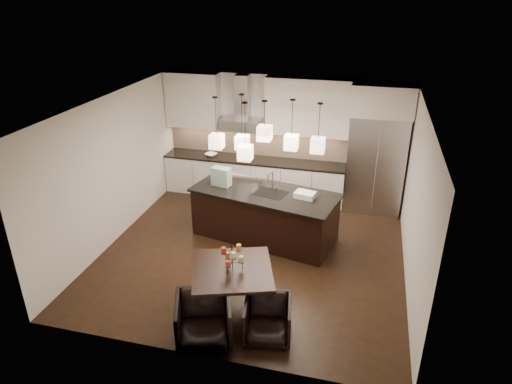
% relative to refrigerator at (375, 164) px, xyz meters
% --- Properties ---
extents(floor, '(5.50, 5.50, 0.02)m').
position_rel_refrigerator_xyz_m(floor, '(-2.10, -2.38, -1.08)').
color(floor, black).
rests_on(floor, ground).
extents(ceiling, '(5.50, 5.50, 0.02)m').
position_rel_refrigerator_xyz_m(ceiling, '(-2.10, -2.38, 1.73)').
color(ceiling, white).
rests_on(ceiling, wall_back).
extents(wall_back, '(5.50, 0.02, 2.80)m').
position_rel_refrigerator_xyz_m(wall_back, '(-2.10, 0.38, 0.32)').
color(wall_back, silver).
rests_on(wall_back, ground).
extents(wall_front, '(5.50, 0.02, 2.80)m').
position_rel_refrigerator_xyz_m(wall_front, '(-2.10, -5.14, 0.32)').
color(wall_front, silver).
rests_on(wall_front, ground).
extents(wall_left, '(0.02, 5.50, 2.80)m').
position_rel_refrigerator_xyz_m(wall_left, '(-4.86, -2.38, 0.32)').
color(wall_left, silver).
rests_on(wall_left, ground).
extents(wall_right, '(0.02, 5.50, 2.80)m').
position_rel_refrigerator_xyz_m(wall_right, '(0.66, -2.38, 0.32)').
color(wall_right, silver).
rests_on(wall_right, ground).
extents(refrigerator, '(1.20, 0.72, 2.15)m').
position_rel_refrigerator_xyz_m(refrigerator, '(0.00, 0.00, 0.00)').
color(refrigerator, '#B7B7BA').
rests_on(refrigerator, floor).
extents(fridge_panel, '(1.26, 0.72, 0.65)m').
position_rel_refrigerator_xyz_m(fridge_panel, '(0.00, 0.00, 1.40)').
color(fridge_panel, silver).
rests_on(fridge_panel, refrigerator).
extents(lower_cabinets, '(4.21, 0.62, 0.88)m').
position_rel_refrigerator_xyz_m(lower_cabinets, '(-2.73, 0.05, -0.64)').
color(lower_cabinets, silver).
rests_on(lower_cabinets, floor).
extents(countertop, '(4.21, 0.66, 0.04)m').
position_rel_refrigerator_xyz_m(countertop, '(-2.73, 0.05, -0.17)').
color(countertop, black).
rests_on(countertop, lower_cabinets).
extents(backsplash, '(4.21, 0.02, 0.63)m').
position_rel_refrigerator_xyz_m(backsplash, '(-2.73, 0.35, 0.16)').
color(backsplash, tan).
rests_on(backsplash, countertop).
extents(upper_cab_left, '(1.25, 0.35, 1.25)m').
position_rel_refrigerator_xyz_m(upper_cab_left, '(-4.20, 0.19, 1.10)').
color(upper_cab_left, silver).
rests_on(upper_cab_left, wall_back).
extents(upper_cab_right, '(1.85, 0.35, 1.25)m').
position_rel_refrigerator_xyz_m(upper_cab_right, '(-1.55, 0.19, 1.10)').
color(upper_cab_right, silver).
rests_on(upper_cab_right, wall_back).
extents(hood_canopy, '(0.90, 0.52, 0.24)m').
position_rel_refrigerator_xyz_m(hood_canopy, '(-3.03, 0.10, 0.65)').
color(hood_canopy, '#B7B7BA').
rests_on(hood_canopy, wall_back).
extents(hood_chimney, '(0.30, 0.28, 0.96)m').
position_rel_refrigerator_xyz_m(hood_chimney, '(-3.03, 0.21, 1.24)').
color(hood_chimney, '#B7B7BA').
rests_on(hood_chimney, hood_canopy).
extents(fruit_bowl, '(0.33, 0.33, 0.06)m').
position_rel_refrigerator_xyz_m(fruit_bowl, '(-3.75, 0.00, -0.12)').
color(fruit_bowl, silver).
rests_on(fruit_bowl, countertop).
extents(island_body, '(2.87, 1.63, 0.95)m').
position_rel_refrigerator_xyz_m(island_body, '(-2.02, -1.80, -0.60)').
color(island_body, black).
rests_on(island_body, floor).
extents(island_top, '(2.98, 1.74, 0.04)m').
position_rel_refrigerator_xyz_m(island_top, '(-2.02, -1.80, -0.10)').
color(island_top, black).
rests_on(island_top, island_body).
extents(faucet, '(0.16, 0.28, 0.41)m').
position_rel_refrigerator_xyz_m(faucet, '(-1.89, -1.71, 0.13)').
color(faucet, silver).
rests_on(faucet, island_top).
extents(tote_bag, '(0.40, 0.27, 0.37)m').
position_rel_refrigerator_xyz_m(tote_bag, '(-2.92, -1.71, 0.10)').
color(tote_bag, '#246A50').
rests_on(tote_bag, island_top).
extents(food_container, '(0.41, 0.33, 0.11)m').
position_rel_refrigerator_xyz_m(food_container, '(-1.24, -1.86, -0.03)').
color(food_container, silver).
rests_on(food_container, island_top).
extents(dining_table, '(1.50, 1.50, 0.71)m').
position_rel_refrigerator_xyz_m(dining_table, '(-2.00, -4.02, -0.72)').
color(dining_table, black).
rests_on(dining_table, floor).
extents(candelabra, '(0.43, 0.43, 0.42)m').
position_rel_refrigerator_xyz_m(candelabra, '(-2.00, -4.02, -0.16)').
color(candelabra, black).
rests_on(candelabra, dining_table).
extents(candle_a, '(0.09, 0.09, 0.09)m').
position_rel_refrigerator_xyz_m(candle_a, '(-1.87, -3.98, -0.20)').
color(candle_a, beige).
rests_on(candle_a, candelabra).
extents(candle_b, '(0.09, 0.09, 0.09)m').
position_rel_refrigerator_xyz_m(candle_b, '(-2.10, -3.94, -0.20)').
color(candle_b, orange).
rests_on(candle_b, candelabra).
extents(candle_c, '(0.09, 0.09, 0.09)m').
position_rel_refrigerator_xyz_m(candle_c, '(-2.02, -4.15, -0.20)').
color(candle_c, maroon).
rests_on(candle_c, candelabra).
extents(candle_d, '(0.09, 0.09, 0.09)m').
position_rel_refrigerator_xyz_m(candle_d, '(-1.93, -3.91, -0.05)').
color(candle_d, orange).
rests_on(candle_d, candelabra).
extents(candle_e, '(0.09, 0.09, 0.09)m').
position_rel_refrigerator_xyz_m(candle_e, '(-2.12, -4.04, -0.05)').
color(candle_e, maroon).
rests_on(candle_e, candelabra).
extents(candle_f, '(0.09, 0.09, 0.09)m').
position_rel_refrigerator_xyz_m(candle_f, '(-1.94, -4.13, -0.05)').
color(candle_f, beige).
rests_on(candle_f, candelabra).
extents(armchair_left, '(0.98, 1.00, 0.71)m').
position_rel_refrigerator_xyz_m(armchair_left, '(-2.17, -4.83, -0.72)').
color(armchair_left, black).
rests_on(armchair_left, floor).
extents(armchair_right, '(0.76, 0.77, 0.62)m').
position_rel_refrigerator_xyz_m(armchair_right, '(-1.33, -4.54, -0.77)').
color(armchair_right, black).
rests_on(armchair_right, floor).
extents(pendant_a, '(0.24, 0.24, 0.26)m').
position_rel_refrigerator_xyz_m(pendant_a, '(-2.91, -1.93, 0.90)').
color(pendant_a, beige).
rests_on(pendant_a, ceiling).
extents(pendant_b, '(0.24, 0.24, 0.26)m').
position_rel_refrigerator_xyz_m(pendant_b, '(-2.52, -1.60, 0.81)').
color(pendant_b, beige).
rests_on(pendant_b, ceiling).
extents(pendant_c, '(0.24, 0.24, 0.26)m').
position_rel_refrigerator_xyz_m(pendant_c, '(-2.00, -1.98, 1.14)').
color(pendant_c, beige).
rests_on(pendant_c, ceiling).
extents(pendant_d, '(0.24, 0.24, 0.26)m').
position_rel_refrigerator_xyz_m(pendant_d, '(-1.55, -1.78, 0.94)').
color(pendant_d, beige).
rests_on(pendant_d, ceiling).
extents(pendant_e, '(0.24, 0.24, 0.26)m').
position_rel_refrigerator_xyz_m(pendant_e, '(-1.05, -1.92, 0.98)').
color(pendant_e, beige).
rests_on(pendant_e, ceiling).
extents(pendant_f, '(0.24, 0.24, 0.26)m').
position_rel_refrigerator_xyz_m(pendant_f, '(-2.29, -2.19, 0.82)').
color(pendant_f, beige).
rests_on(pendant_f, ceiling).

